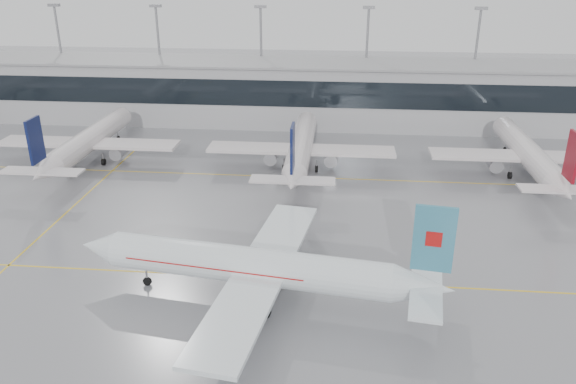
# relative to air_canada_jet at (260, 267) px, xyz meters

# --- Properties ---
(ground) EXTENTS (320.00, 320.00, 0.00)m
(ground) POSITION_rel_air_canada_jet_xyz_m (1.20, 4.26, -3.81)
(ground) COLOR gray
(ground) RESTS_ON ground
(taxi_line_main) EXTENTS (120.00, 0.25, 0.01)m
(taxi_line_main) POSITION_rel_air_canada_jet_xyz_m (1.20, 4.26, -3.81)
(taxi_line_main) COLOR yellow
(taxi_line_main) RESTS_ON ground
(taxi_line_north) EXTENTS (120.00, 0.25, 0.01)m
(taxi_line_north) POSITION_rel_air_canada_jet_xyz_m (1.20, 34.26, -3.81)
(taxi_line_north) COLOR yellow
(taxi_line_north) RESTS_ON ground
(taxi_line_cross) EXTENTS (0.25, 60.00, 0.01)m
(taxi_line_cross) POSITION_rel_air_canada_jet_xyz_m (-28.80, 19.26, -3.81)
(taxi_line_cross) COLOR yellow
(taxi_line_cross) RESTS_ON ground
(terminal) EXTENTS (180.00, 15.00, 12.00)m
(terminal) POSITION_rel_air_canada_jet_xyz_m (1.20, 66.26, 2.19)
(terminal) COLOR #A3A3A7
(terminal) RESTS_ON ground
(terminal_glass) EXTENTS (180.00, 0.20, 5.00)m
(terminal_glass) POSITION_rel_air_canada_jet_xyz_m (1.20, 58.71, 3.69)
(terminal_glass) COLOR black
(terminal_glass) RESTS_ON ground
(terminal_roof) EXTENTS (182.00, 16.00, 0.40)m
(terminal_roof) POSITION_rel_air_canada_jet_xyz_m (1.20, 66.26, 8.39)
(terminal_roof) COLOR gray
(terminal_roof) RESTS_ON ground
(light_masts) EXTENTS (156.40, 1.00, 22.60)m
(light_masts) POSITION_rel_air_canada_jet_xyz_m (1.20, 72.26, 9.53)
(light_masts) COLOR gray
(light_masts) RESTS_ON ground
(air_canada_jet) EXTENTS (37.69, 30.69, 11.97)m
(air_canada_jet) POSITION_rel_air_canada_jet_xyz_m (0.00, 0.00, 0.00)
(air_canada_jet) COLOR white
(air_canada_jet) RESTS_ON ground
(parked_jet_b) EXTENTS (29.64, 36.96, 11.72)m
(parked_jet_b) POSITION_rel_air_canada_jet_xyz_m (-33.80, 37.95, -0.10)
(parked_jet_b) COLOR silver
(parked_jet_b) RESTS_ON ground
(parked_jet_c) EXTENTS (29.64, 36.96, 11.72)m
(parked_jet_c) POSITION_rel_air_canada_jet_xyz_m (1.20, 37.95, -0.10)
(parked_jet_c) COLOR silver
(parked_jet_c) RESTS_ON ground
(parked_jet_d) EXTENTS (29.64, 36.96, 11.72)m
(parked_jet_d) POSITION_rel_air_canada_jet_xyz_m (36.20, 37.95, -0.10)
(parked_jet_d) COLOR silver
(parked_jet_d) RESTS_ON ground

